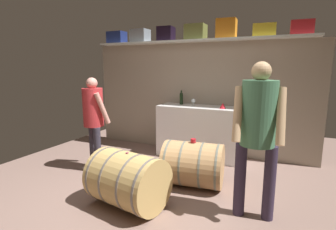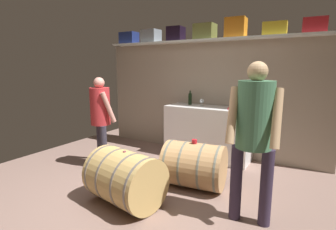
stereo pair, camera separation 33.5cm
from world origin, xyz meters
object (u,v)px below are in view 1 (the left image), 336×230
wine_barrel_near (193,164)px  work_cabinet (200,132)px  toolcase_yellow (264,30)px  wine_glass (194,101)px  toolcase_navy (117,38)px  visitor_tasting (94,114)px  toolcase_olive (196,32)px  wine_bottle_dark (181,98)px  tasting_cup (193,141)px  wine_barrel_far (128,180)px  toolcase_red (302,28)px  toolcase_grey (140,36)px  red_funnel (223,106)px  winemaker_pouring (258,125)px  toolcase_black (166,34)px  toolcase_orange (226,29)px

wine_barrel_near → work_cabinet: bearing=96.8°
toolcase_yellow → wine_glass: toolcase_yellow is taller
toolcase_navy → work_cabinet: (1.92, -0.19, -1.79)m
visitor_tasting → work_cabinet: bearing=77.7°
wine_glass → toolcase_olive: bearing=100.2°
wine_bottle_dark → tasting_cup: 1.56m
wine_glass → wine_barrel_far: (-0.08, -2.11, -0.70)m
toolcase_red → tasting_cup: size_ratio=4.52×
wine_barrel_near → toolcase_olive: bearing=101.5°
toolcase_navy → toolcase_olive: (1.74, 0.00, 0.02)m
wine_bottle_dark → wine_barrel_far: bearing=-85.0°
toolcase_navy → wine_glass: size_ratio=2.80×
toolcase_grey → wine_bottle_dark: 1.52m
wine_barrel_near → visitor_tasting: size_ratio=0.59×
toolcase_olive → wine_bottle_dark: size_ratio=1.35×
wine_bottle_dark → tasting_cup: (0.71, -1.33, -0.41)m
toolcase_navy → red_funnel: bearing=-5.2°
red_funnel → visitor_tasting: bearing=-145.4°
toolcase_navy → wine_glass: (1.77, -0.13, -1.23)m
wine_glass → visitor_tasting: 1.81m
wine_barrel_far → work_cabinet: bearing=93.8°
toolcase_grey → work_cabinet: (1.35, -0.19, -1.79)m
toolcase_navy → toolcase_olive: size_ratio=1.02×
toolcase_navy → toolcase_red: toolcase_navy is taller
toolcase_grey → wine_glass: toolcase_grey is taller
wine_barrel_near → winemaker_pouring: (0.87, -0.46, 0.73)m
work_cabinet → winemaker_pouring: size_ratio=0.90×
toolcase_navy → toolcase_red: bearing=1.3°
toolcase_grey → winemaker_pouring: toolcase_grey is taller
toolcase_grey → wine_barrel_near: (1.64, -1.40, -1.95)m
wine_glass → wine_barrel_far: wine_glass is taller
toolcase_black → toolcase_red: 2.33m
toolcase_grey → red_funnel: size_ratio=3.07×
wine_barrel_far → toolcase_yellow: bearing=71.4°
work_cabinet → wine_barrel_far: bearing=-96.3°
toolcase_grey → toolcase_yellow: size_ratio=0.95×
toolcase_red → wine_barrel_near: toolcase_red is taller
toolcase_navy → visitor_tasting: size_ratio=0.25×
toolcase_navy → toolcase_orange: (2.30, 0.00, 0.04)m
work_cabinet → wine_barrel_near: size_ratio=1.74×
toolcase_red → toolcase_black: bearing=178.1°
toolcase_orange → wine_barrel_far: toolcase_orange is taller
wine_glass → red_funnel: wine_glass is taller
toolcase_black → tasting_cup: toolcase_black is taller
winemaker_pouring → visitor_tasting: (-2.51, 0.37, -0.13)m
toolcase_red → toolcase_grey: bearing=178.1°
wine_barrel_far → tasting_cup: 1.04m
toolcase_olive → wine_glass: size_ratio=2.74×
wine_glass → visitor_tasting: visitor_tasting is taller
tasting_cup → work_cabinet: bearing=103.6°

